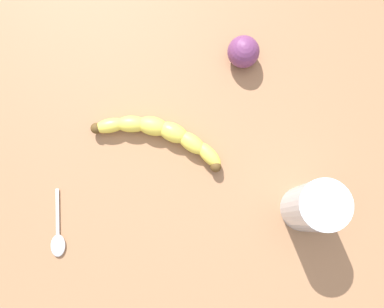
% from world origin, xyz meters
% --- Properties ---
extents(wooden_tabletop, '(1.20, 1.20, 0.03)m').
position_xyz_m(wooden_tabletop, '(0.00, 0.00, 0.01)').
color(wooden_tabletop, '#936544').
rests_on(wooden_tabletop, ground).
extents(banana, '(0.24, 0.07, 0.03)m').
position_xyz_m(banana, '(-0.11, 0.00, 0.05)').
color(banana, '#ECD54C').
rests_on(banana, wooden_tabletop).
extents(smoothie_glass, '(0.08, 0.08, 0.12)m').
position_xyz_m(smoothie_glass, '(0.16, -0.02, 0.09)').
color(smoothie_glass, silver).
rests_on(smoothie_glass, wooden_tabletop).
extents(plum_fruit, '(0.06, 0.06, 0.06)m').
position_xyz_m(plum_fruit, '(-0.03, 0.19, 0.06)').
color(plum_fruit, '#6B3360').
rests_on(plum_fruit, wooden_tabletop).
extents(teaspoon, '(0.06, 0.11, 0.01)m').
position_xyz_m(teaspoon, '(-0.20, -0.23, 0.03)').
color(teaspoon, silver).
rests_on(teaspoon, wooden_tabletop).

